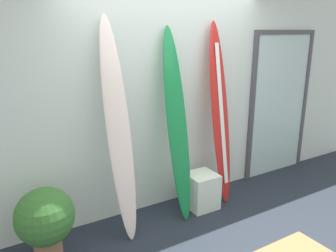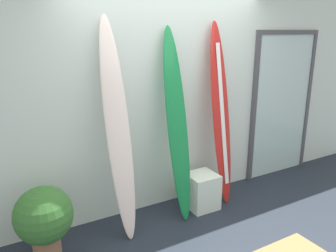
{
  "view_description": "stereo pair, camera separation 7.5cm",
  "coord_description": "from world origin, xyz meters",
  "px_view_note": "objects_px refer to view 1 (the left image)",
  "views": [
    {
      "loc": [
        -1.99,
        -2.09,
        2.08
      ],
      "look_at": [
        -0.17,
        0.95,
        1.07
      ],
      "focal_mm": 35.7,
      "sensor_mm": 36.0,
      "label": 1
    },
    {
      "loc": [
        -1.93,
        -2.13,
        2.08
      ],
      "look_at": [
        -0.17,
        0.95,
        1.07
      ],
      "focal_mm": 35.7,
      "sensor_mm": 36.0,
      "label": 2
    }
  ],
  "objects_px": {
    "surfboard_crimson": "(220,116)",
    "surfboard_ivory": "(119,132)",
    "glass_door": "(279,102)",
    "potted_plant": "(45,220)",
    "surfboard_emerald": "(177,125)",
    "display_block_left": "(201,190)"
  },
  "relations": [
    {
      "from": "surfboard_crimson",
      "to": "surfboard_ivory",
      "type": "bearing_deg",
      "value": -177.91
    },
    {
      "from": "glass_door",
      "to": "potted_plant",
      "type": "height_order",
      "value": "glass_door"
    },
    {
      "from": "surfboard_emerald",
      "to": "surfboard_crimson",
      "type": "relative_size",
      "value": 0.98
    },
    {
      "from": "glass_door",
      "to": "potted_plant",
      "type": "xyz_separation_m",
      "value": [
        -3.45,
        -0.44,
        -0.63
      ]
    },
    {
      "from": "surfboard_ivory",
      "to": "surfboard_crimson",
      "type": "distance_m",
      "value": 1.35
    },
    {
      "from": "surfboard_ivory",
      "to": "glass_door",
      "type": "relative_size",
      "value": 1.07
    },
    {
      "from": "surfboard_ivory",
      "to": "surfboard_emerald",
      "type": "distance_m",
      "value": 0.7
    },
    {
      "from": "surfboard_emerald",
      "to": "display_block_left",
      "type": "relative_size",
      "value": 4.99
    },
    {
      "from": "surfboard_crimson",
      "to": "display_block_left",
      "type": "relative_size",
      "value": 5.12
    },
    {
      "from": "surfboard_ivory",
      "to": "potted_plant",
      "type": "relative_size",
      "value": 2.99
    },
    {
      "from": "glass_door",
      "to": "display_block_left",
      "type": "bearing_deg",
      "value": -168.7
    },
    {
      "from": "surfboard_ivory",
      "to": "potted_plant",
      "type": "distance_m",
      "value": 1.05
    },
    {
      "from": "surfboard_crimson",
      "to": "display_block_left",
      "type": "distance_m",
      "value": 0.94
    },
    {
      "from": "surfboard_ivory",
      "to": "glass_door",
      "type": "xyz_separation_m",
      "value": [
        2.65,
        0.28,
        -0.03
      ]
    },
    {
      "from": "surfboard_ivory",
      "to": "surfboard_crimson",
      "type": "xyz_separation_m",
      "value": [
        1.34,
        0.05,
        -0.02
      ]
    },
    {
      "from": "surfboard_ivory",
      "to": "surfboard_crimson",
      "type": "bearing_deg",
      "value": 2.09
    },
    {
      "from": "glass_door",
      "to": "surfboard_ivory",
      "type": "bearing_deg",
      "value": -174.01
    },
    {
      "from": "surfboard_crimson",
      "to": "potted_plant",
      "type": "height_order",
      "value": "surfboard_crimson"
    },
    {
      "from": "surfboard_ivory",
      "to": "surfboard_crimson",
      "type": "relative_size",
      "value": 1.02
    },
    {
      "from": "display_block_left",
      "to": "glass_door",
      "type": "distance_m",
      "value": 1.87
    },
    {
      "from": "surfboard_emerald",
      "to": "surfboard_crimson",
      "type": "xyz_separation_m",
      "value": [
        0.64,
        0.04,
        0.01
      ]
    },
    {
      "from": "surfboard_crimson",
      "to": "glass_door",
      "type": "relative_size",
      "value": 1.05
    }
  ]
}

